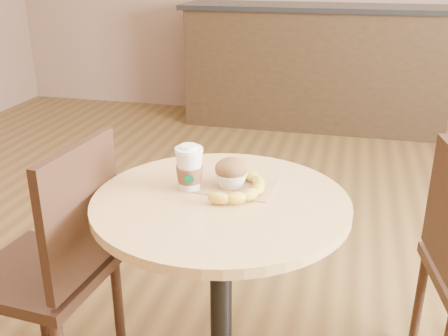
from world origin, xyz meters
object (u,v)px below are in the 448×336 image
muffin (231,173)px  cafe_table (221,256)px  chair_left (56,263)px  coffee_cup (189,170)px  banana (242,187)px

muffin → cafe_table: bearing=-97.6°
chair_left → muffin: chair_left is taller
coffee_cup → muffin: coffee_cup is taller
coffee_cup → banana: coffee_cup is taller
muffin → banana: size_ratio=0.41×
chair_left → coffee_cup: (0.41, 0.13, 0.31)m
cafe_table → banana: banana is taller
cafe_table → chair_left: 0.53m
chair_left → banana: bearing=107.4°
coffee_cup → muffin: bearing=3.5°
chair_left → muffin: bearing=112.3°
cafe_table → coffee_cup: (-0.11, 0.04, 0.26)m
cafe_table → coffee_cup: size_ratio=5.39×
cafe_table → muffin: (0.01, 0.09, 0.24)m
chair_left → cafe_table: bearing=103.9°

